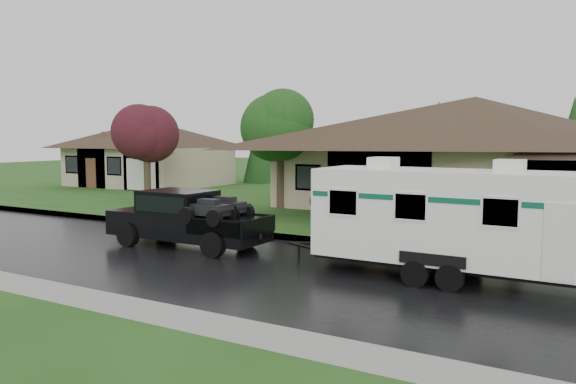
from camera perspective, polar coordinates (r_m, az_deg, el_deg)
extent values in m
plane|color=#234B17|center=(17.66, 2.10, -6.58)|extent=(140.00, 140.00, 0.00)
cube|color=black|center=(15.96, -1.31, -7.88)|extent=(140.00, 8.00, 0.01)
cube|color=gray|center=(19.62, 5.20, -5.15)|extent=(140.00, 0.50, 0.15)
cube|color=#234B17|center=(31.52, 15.02, -1.25)|extent=(140.00, 26.00, 0.15)
cube|color=tan|center=(29.94, 18.29, 1.34)|extent=(18.00, 10.00, 3.00)
pyramid|color=#38291E|center=(29.94, 18.53, 9.19)|extent=(19.44, 10.80, 2.60)
cube|color=tan|center=(43.44, -13.82, 2.56)|extent=(10.00, 8.00, 2.80)
pyramid|color=#38291E|center=(43.40, -13.93, 7.05)|extent=(10.80, 8.64, 2.00)
cube|color=tan|center=(39.93, -12.70, 2.13)|extent=(3.20, 4.00, 2.52)
cylinder|color=#382B1E|center=(28.35, -0.75, 0.98)|extent=(0.41, 0.41, 2.59)
sphere|color=#24581C|center=(28.26, -0.75, 6.71)|extent=(3.57, 3.57, 3.57)
cylinder|color=#382B1E|center=(32.60, -14.09, 1.25)|extent=(0.39, 0.39, 2.40)
sphere|color=#4D1821|center=(32.52, -14.20, 5.88)|extent=(3.32, 3.32, 3.32)
sphere|color=#143814|center=(27.67, 3.29, -0.79)|extent=(1.00, 1.00, 1.00)
sphere|color=#143814|center=(26.06, 11.56, -1.29)|extent=(1.00, 1.00, 1.00)
sphere|color=#143814|center=(25.06, 20.70, -1.82)|extent=(1.00, 1.00, 1.00)
cube|color=black|center=(19.35, -10.22, -3.34)|extent=(5.75, 1.92, 0.82)
cube|color=black|center=(20.73, -14.68, -2.12)|extent=(1.53, 1.87, 0.34)
cube|color=black|center=(19.50, -11.11, -1.10)|extent=(2.30, 1.80, 0.86)
cube|color=black|center=(19.50, -11.12, -0.96)|extent=(2.11, 1.84, 0.53)
cube|color=black|center=(18.21, -5.85, -3.23)|extent=(2.11, 1.82, 0.06)
cylinder|color=black|center=(19.97, -15.95, -4.20)|extent=(0.80, 0.31, 0.80)
cylinder|color=black|center=(21.29, -12.31, -3.51)|extent=(0.80, 0.31, 0.80)
cylinder|color=black|center=(17.56, -7.64, -5.36)|extent=(0.80, 0.31, 0.80)
cylinder|color=black|center=(19.05, -4.17, -4.46)|extent=(0.80, 0.31, 0.80)
cube|color=white|center=(15.15, 15.71, -2.29)|extent=(6.70, 2.30, 2.35)
cube|color=black|center=(15.39, 15.58, -7.15)|extent=(7.09, 1.15, 0.13)
cube|color=#0B523B|center=(15.09, 15.76, -0.35)|extent=(6.57, 2.32, 0.13)
cube|color=white|center=(15.55, 9.67, 2.95)|extent=(0.67, 0.77, 0.31)
cube|color=white|center=(14.73, 21.63, 2.49)|extent=(0.67, 0.77, 0.31)
cylinder|color=black|center=(14.45, 12.76, -8.10)|extent=(0.67, 0.23, 0.67)
cylinder|color=black|center=(16.57, 15.11, -6.40)|extent=(0.67, 0.23, 0.67)
cylinder|color=black|center=(14.23, 16.11, -8.40)|extent=(0.67, 0.23, 0.67)
cylinder|color=black|center=(16.38, 18.05, -6.62)|extent=(0.67, 0.23, 0.67)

